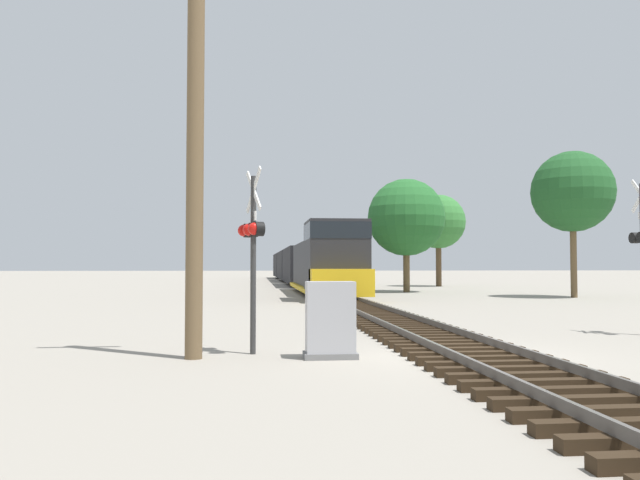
% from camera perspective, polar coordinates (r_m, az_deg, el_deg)
% --- Properties ---
extents(ground_plane, '(400.00, 400.00, 0.00)m').
position_cam_1_polar(ground_plane, '(13.10, 13.39, -10.40)').
color(ground_plane, gray).
extents(rail_track_bed, '(2.60, 160.00, 0.31)m').
position_cam_1_polar(rail_track_bed, '(13.09, 13.38, -9.81)').
color(rail_track_bed, black).
rests_on(rail_track_bed, ground).
extents(freight_train, '(3.14, 64.64, 4.20)m').
position_cam_1_polar(freight_train, '(61.37, -2.01, -2.35)').
color(freight_train, '#232326').
rests_on(freight_train, ground).
extents(crossing_signal_near, '(0.58, 1.00, 3.90)m').
position_cam_1_polar(crossing_signal_near, '(13.17, -6.24, 0.10)').
color(crossing_signal_near, '#333333').
rests_on(crossing_signal_near, ground).
extents(relay_cabinet, '(1.06, 0.62, 1.53)m').
position_cam_1_polar(relay_cabinet, '(12.56, 0.94, -7.36)').
color(relay_cabinet, slate).
rests_on(relay_cabinet, ground).
extents(utility_pole, '(1.80, 0.35, 9.24)m').
position_cam_1_polar(utility_pole, '(13.00, -11.33, 10.42)').
color(utility_pole, brown).
rests_on(utility_pole, ground).
extents(tree_far_right, '(4.68, 4.68, 8.45)m').
position_cam_1_polar(tree_far_right, '(38.90, 22.09, 4.09)').
color(tree_far_right, brown).
rests_on(tree_far_right, ground).
extents(tree_mid_background, '(5.36, 5.36, 7.85)m').
position_cam_1_polar(tree_mid_background, '(43.66, 7.89, 2.04)').
color(tree_mid_background, brown).
rests_on(tree_mid_background, ground).
extents(tree_deep_background, '(4.75, 4.75, 8.07)m').
position_cam_1_polar(tree_deep_background, '(55.79, 10.77, 1.63)').
color(tree_deep_background, brown).
rests_on(tree_deep_background, ground).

